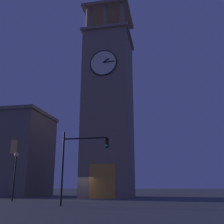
% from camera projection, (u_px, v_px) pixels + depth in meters
% --- Properties ---
extents(ground_plane, '(200.00, 200.00, 0.00)m').
position_uv_depth(ground_plane, '(79.00, 199.00, 29.56)').
color(ground_plane, '#4C4C51').
extents(clocktower, '(6.77, 7.37, 29.17)m').
position_uv_depth(clocktower, '(109.00, 108.00, 36.84)').
color(clocktower, gray).
rests_on(clocktower, ground_plane).
extents(traffic_signal_near, '(3.73, 0.41, 5.62)m').
position_uv_depth(traffic_signal_near, '(78.00, 156.00, 20.32)').
color(traffic_signal_near, black).
rests_on(traffic_signal_near, ground_plane).
extents(street_lamp, '(0.44, 0.44, 4.70)m').
position_uv_depth(street_lamp, '(15.00, 166.00, 26.11)').
color(street_lamp, black).
rests_on(street_lamp, ground_plane).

